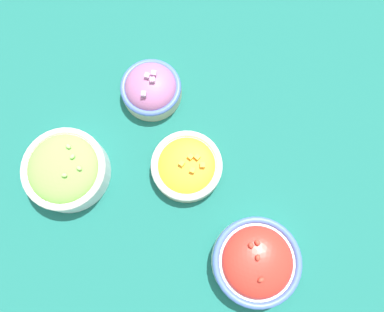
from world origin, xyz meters
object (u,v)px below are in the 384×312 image
bowl_squash (187,166)px  bowl_cherry_tomatoes (256,262)px  bowl_red_onion (151,89)px  bowl_lettuce (65,170)px

bowl_squash → bowl_cherry_tomatoes: bowl_cherry_tomatoes is taller
bowl_squash → bowl_red_onion: bowl_red_onion is taller
bowl_squash → bowl_lettuce: bowl_lettuce is taller
bowl_squash → bowl_red_onion: size_ratio=1.13×
bowl_lettuce → bowl_cherry_tomatoes: bowl_cherry_tomatoes is taller
bowl_lettuce → bowl_red_onion: bearing=-103.8°
bowl_lettuce → bowl_red_onion: (-0.05, -0.22, -0.01)m
bowl_lettuce → bowl_red_onion: bowl_lettuce is taller
bowl_cherry_tomatoes → bowl_red_onion: bearing=-30.0°
bowl_squash → bowl_cherry_tomatoes: bearing=154.7°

